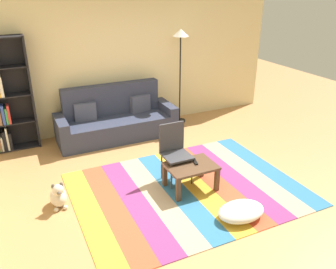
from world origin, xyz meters
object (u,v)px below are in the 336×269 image
couch (116,120)px  tv_remote (195,162)px  dog (58,196)px  folding_chair (174,148)px  standing_lamp (180,46)px  coffee_table (191,169)px  pouf (241,211)px

couch → tv_remote: 2.30m
dog → folding_chair: (1.73, -0.03, 0.37)m
tv_remote → folding_chair: size_ratio=0.17×
couch → standing_lamp: standing_lamp is taller
coffee_table → folding_chair: folding_chair is taller
coffee_table → standing_lamp: bearing=66.4°
dog → pouf: bearing=-31.5°
couch → standing_lamp: bearing=7.5°
dog → standing_lamp: standing_lamp is taller
pouf → tv_remote: size_ratio=4.27×
coffee_table → pouf: bearing=-74.7°
couch → standing_lamp: (1.49, 0.20, 1.29)m
folding_chair → standing_lamp: bearing=100.0°
tv_remote → folding_chair: folding_chair is taller
folding_chair → pouf: bearing=-35.4°
coffee_table → dog: 1.87m
couch → coffee_table: bearing=-80.0°
standing_lamp → folding_chair: (-1.18, -2.13, -1.09)m
couch → folding_chair: bearing=-81.1°
standing_lamp → tv_remote: 2.91m
coffee_table → tv_remote: size_ratio=4.71×
dog → tv_remote: bearing=-10.0°
couch → standing_lamp: 1.97m
coffee_table → tv_remote: (0.09, 0.03, 0.08)m
couch → coffee_table: (0.40, -2.28, -0.02)m
dog → couch: bearing=53.3°
coffee_table → couch: bearing=100.0°
couch → pouf: bearing=-78.4°
dog → standing_lamp: (2.91, 2.10, 1.46)m
standing_lamp → coffee_table: bearing=-113.6°
couch → folding_chair: (0.30, -1.94, 0.20)m
pouf → standing_lamp: size_ratio=0.33×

